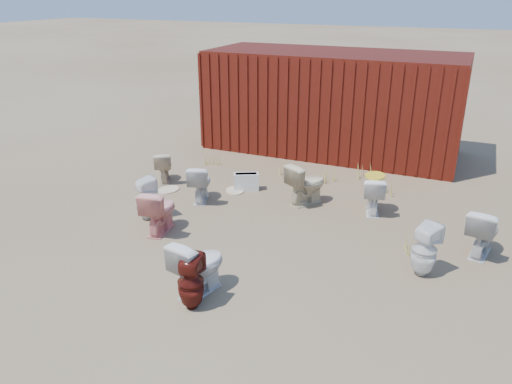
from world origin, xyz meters
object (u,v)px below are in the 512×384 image
at_px(shipping_container, 333,102).
at_px(toilet_front_e, 483,231).
at_px(toilet_back_yellowlid, 373,194).
at_px(toilet_front_c, 199,266).
at_px(toilet_front_pink, 160,210).
at_px(toilet_front_a, 200,183).
at_px(loose_tank, 246,182).
at_px(toilet_back_beige_right, 306,184).
at_px(toilet_front_maroon, 191,282).
at_px(toilet_back_e, 424,250).
at_px(toilet_back_a, 145,199).
at_px(toilet_back_beige_left, 164,166).

xyz_separation_m(shipping_container, toilet_front_e, (3.60, -4.27, -0.82)).
bearing_deg(toilet_back_yellowlid, toilet_front_e, 140.18).
height_order(toilet_front_c, toilet_front_e, toilet_front_c).
bearing_deg(toilet_front_e, toilet_front_pink, 25.63).
distance_m(toilet_front_a, loose_tank, 1.04).
bearing_deg(toilet_back_beige_right, toilet_front_maroon, 116.59).
bearing_deg(toilet_front_e, toilet_front_a, 9.44).
distance_m(toilet_back_beige_right, toilet_back_e, 2.91).
bearing_deg(shipping_container, toilet_front_maroon, -87.70).
relative_size(toilet_front_pink, toilet_back_e, 0.97).
distance_m(toilet_back_a, toilet_back_beige_left, 1.87).
height_order(toilet_front_e, toilet_back_yellowlid, toilet_front_e).
xyz_separation_m(toilet_back_a, toilet_back_yellowlid, (3.58, 1.90, -0.04)).
relative_size(toilet_front_maroon, toilet_back_beige_right, 0.93).
xyz_separation_m(toilet_back_e, loose_tank, (-3.64, 1.91, -0.22)).
xyz_separation_m(toilet_front_e, toilet_back_a, (-5.40, -1.03, 0.00)).
height_order(toilet_front_pink, loose_tank, toilet_front_pink).
xyz_separation_m(toilet_back_beige_left, loose_tank, (1.79, 0.25, -0.15)).
bearing_deg(toilet_front_c, shipping_container, -75.08).
height_order(toilet_front_maroon, toilet_back_beige_right, toilet_back_beige_right).
bearing_deg(toilet_back_a, toilet_front_a, -83.80).
height_order(toilet_front_c, toilet_back_e, toilet_front_c).
height_order(toilet_front_c, toilet_back_beige_right, toilet_front_c).
bearing_deg(toilet_front_a, toilet_back_a, 47.20).
bearing_deg(toilet_back_e, toilet_back_yellowlid, -32.52).
bearing_deg(toilet_front_maroon, toilet_back_beige_right, -104.50).
bearing_deg(toilet_front_e, toilet_front_c, 48.28).
relative_size(toilet_front_a, toilet_front_maroon, 0.98).
relative_size(toilet_front_a, toilet_back_beige_right, 0.91).
distance_m(shipping_container, toilet_back_e, 6.04).
bearing_deg(toilet_front_a, shipping_container, -128.27).
bearing_deg(toilet_front_pink, toilet_back_e, 176.03).
height_order(toilet_front_pink, toilet_back_e, toilet_back_e).
bearing_deg(toilet_back_beige_left, toilet_front_pink, 91.08).
bearing_deg(shipping_container, toilet_back_yellowlid, -62.43).
distance_m(toilet_front_e, toilet_back_yellowlid, 2.03).
xyz_separation_m(toilet_front_a, toilet_back_a, (-0.46, -1.11, 0.02)).
bearing_deg(toilet_front_a, toilet_back_yellowlid, 173.83).
height_order(toilet_front_a, toilet_front_e, toilet_front_e).
relative_size(toilet_front_c, toilet_back_a, 1.04).
bearing_deg(toilet_back_beige_right, toilet_back_beige_left, 32.22).
relative_size(toilet_front_maroon, toilet_back_beige_left, 1.14).
xyz_separation_m(toilet_front_a, toilet_back_beige_right, (1.89, 0.69, 0.03)).
xyz_separation_m(toilet_front_a, toilet_front_pink, (0.05, -1.42, 0.02)).
distance_m(toilet_back_e, loose_tank, 4.12).
height_order(shipping_container, toilet_back_e, shipping_container).
xyz_separation_m(toilet_front_a, toilet_front_maroon, (1.64, -3.07, 0.01)).
distance_m(toilet_front_c, loose_tank, 3.71).
height_order(toilet_front_a, toilet_back_a, toilet_back_a).
xyz_separation_m(toilet_back_beige_left, toilet_back_e, (5.43, -1.66, 0.07)).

